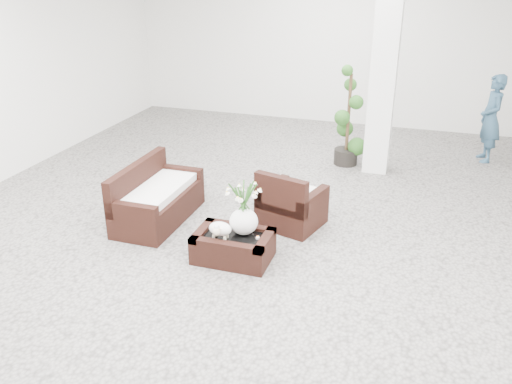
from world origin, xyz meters
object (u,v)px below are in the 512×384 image
(coffee_table, at_px, (233,247))
(topiary, at_px, (348,117))
(armchair, at_px, (292,198))
(loveseat, at_px, (158,193))

(coffee_table, height_order, topiary, topiary)
(armchair, xyz_separation_m, loveseat, (-1.77, -0.41, -0.00))
(armchair, bearing_deg, coffee_table, 83.91)
(coffee_table, height_order, armchair, armchair)
(armchair, distance_m, topiary, 2.63)
(armchair, relative_size, topiary, 0.47)
(armchair, xyz_separation_m, topiary, (0.31, 2.57, 0.45))
(loveseat, bearing_deg, coffee_table, -116.57)
(coffee_table, distance_m, armchair, 1.20)
(loveseat, distance_m, topiary, 3.67)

